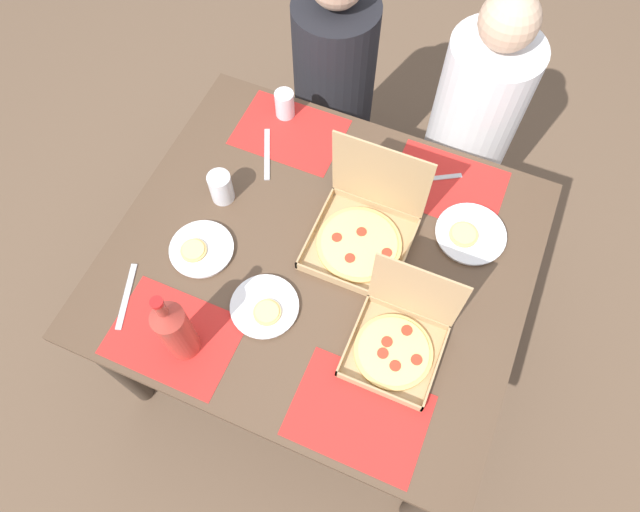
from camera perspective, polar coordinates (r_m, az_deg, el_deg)
ground_plane at (r=2.45m, az=-0.00°, el=-8.30°), size 6.00×6.00×0.00m
dining_table at (r=1.84m, az=-0.00°, el=-1.66°), size 1.26×1.10×0.78m
placemat_near_left at (r=1.68m, az=-14.45°, el=-7.82°), size 0.36×0.26×0.00m
placemat_near_right at (r=1.58m, az=3.93°, el=-15.67°), size 0.36×0.26×0.00m
placemat_far_left at (r=2.00m, az=-3.06°, el=12.33°), size 0.36×0.26×0.00m
placemat_far_right at (r=1.91m, az=12.69°, el=6.91°), size 0.36×0.26×0.00m
pizza_box_corner_left at (r=1.72m, az=4.41°, el=2.66°), size 0.30×0.30×0.33m
pizza_box_center at (r=1.60m, az=7.86°, el=-8.24°), size 0.25×0.26×0.29m
plate_near_right at (r=1.77m, az=-11.87°, el=0.66°), size 0.20×0.20×0.03m
plate_near_left at (r=1.66m, az=-5.56°, el=-5.14°), size 0.20×0.20×0.03m
plate_middle at (r=1.82m, az=14.81°, el=2.13°), size 0.22×0.22×0.03m
soda_bottle at (r=1.55m, az=-14.38°, el=-7.15°), size 0.09×0.09×0.32m
cup_clear_right at (r=1.82m, az=-9.91°, el=6.82°), size 0.07×0.07×0.11m
cup_red at (r=2.01m, az=-3.57°, el=14.97°), size 0.07×0.07×0.10m
cup_spare at (r=1.83m, az=3.11°, el=8.32°), size 0.06×0.06×0.11m
knife_by_near_right at (r=1.94m, az=-5.34°, el=10.16°), size 0.11×0.20×0.00m
fork_by_far_left at (r=1.91m, az=11.31°, el=7.64°), size 0.17×0.11×0.00m
knife_by_near_left at (r=1.77m, az=-18.85°, el=-3.83°), size 0.08×0.20×0.00m
diner_left_seat at (r=2.43m, az=1.37°, el=15.49°), size 0.32×0.32×1.18m
diner_right_seat at (r=2.35m, az=14.49°, el=11.26°), size 0.32×0.32×1.21m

